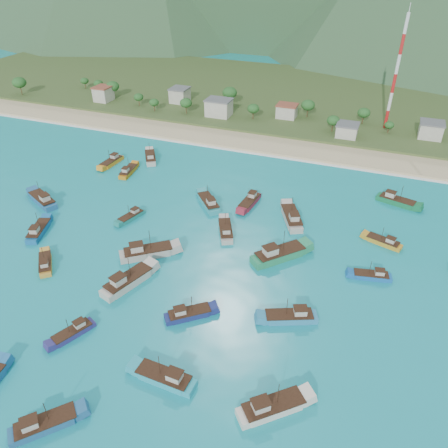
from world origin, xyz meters
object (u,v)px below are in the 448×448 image
(boat_25, at_px, (73,333))
(boat_15, at_px, (150,158))
(boat_24, at_px, (396,201))
(boat_4, at_px, (165,378))
(boat_5, at_px, (128,172))
(boat_9, at_px, (226,231))
(boat_0, at_px, (189,314))
(boat_21, at_px, (45,264))
(radio_tower, at_px, (396,74))
(boat_13, at_px, (45,425))
(boat_19, at_px, (112,162))
(boat_7, at_px, (128,281))
(boat_2, at_px, (250,202))
(boat_20, at_px, (371,276))
(boat_30, at_px, (290,317))
(boat_26, at_px, (272,408))
(boat_27, at_px, (43,200))
(boat_29, at_px, (39,231))
(boat_12, at_px, (383,242))
(boat_18, at_px, (209,203))
(boat_31, at_px, (292,218))
(boat_10, at_px, (147,252))
(boat_16, at_px, (279,255))
(boat_6, at_px, (131,217))

(boat_25, bearing_deg, boat_15, -47.41)
(boat_24, bearing_deg, boat_4, -8.33)
(boat_5, relative_size, boat_9, 0.92)
(boat_25, bearing_deg, boat_0, -122.39)
(boat_5, xyz_separation_m, boat_21, (7.21, -48.91, -0.07))
(radio_tower, xyz_separation_m, boat_5, (-75.69, -68.37, -21.69))
(boat_13, height_order, boat_19, boat_13)
(boat_7, bearing_deg, boat_25, -78.85)
(boat_2, distance_m, boat_19, 52.94)
(boat_2, distance_m, boat_7, 45.21)
(boat_13, bearing_deg, boat_4, 89.58)
(boat_5, xyz_separation_m, boat_20, (78.92, -26.39, -0.11))
(boat_4, relative_size, boat_30, 1.00)
(boat_21, distance_m, boat_26, 62.08)
(boat_5, distance_m, boat_27, 28.59)
(boat_13, xyz_separation_m, boat_25, (-7.82, 17.51, -0.19))
(radio_tower, relative_size, boat_29, 3.85)
(boat_24, bearing_deg, boat_26, 4.00)
(boat_9, height_order, boat_20, boat_9)
(boat_5, height_order, boat_27, boat_27)
(boat_12, xyz_separation_m, boat_21, (-73.34, -37.09, 0.01))
(boat_7, relative_size, boat_18, 1.23)
(boat_2, relative_size, boat_29, 0.99)
(boat_21, xyz_separation_m, boat_25, (19.28, -15.35, -0.04))
(boat_30, bearing_deg, boat_13, 116.91)
(boat_21, relative_size, boat_27, 0.69)
(boat_5, relative_size, boat_31, 0.77)
(boat_4, distance_m, boat_18, 59.75)
(boat_10, bearing_deg, boat_16, 71.46)
(boat_24, xyz_separation_m, boat_31, (-26.15, -19.81, 0.15))
(boat_12, xyz_separation_m, boat_16, (-23.05, -14.93, 0.52))
(boat_4, relative_size, boat_16, 0.87)
(boat_19, bearing_deg, boat_7, 129.80)
(boat_4, distance_m, boat_10, 36.71)
(radio_tower, bearing_deg, boat_26, -93.79)
(boat_20, bearing_deg, boat_27, 78.07)
(boat_21, bearing_deg, boat_29, 95.72)
(boat_12, bearing_deg, boat_10, 133.16)
(boat_7, bearing_deg, boat_21, -158.33)
(boat_19, xyz_separation_m, boat_29, (5.42, -42.49, 0.03))
(boat_24, bearing_deg, boat_25, -21.26)
(boat_6, height_order, boat_13, boat_13)
(boat_5, distance_m, boat_25, 69.51)
(boat_21, distance_m, boat_24, 95.97)
(boat_16, distance_m, boat_21, 54.96)
(boat_21, relative_size, boat_25, 0.97)
(boat_15, xyz_separation_m, boat_30, (62.97, -57.30, -0.03))
(boat_12, xyz_separation_m, boat_19, (-89.55, 15.91, 0.13))
(boat_12, height_order, boat_13, boat_13)
(boat_0, distance_m, boat_9, 30.86)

